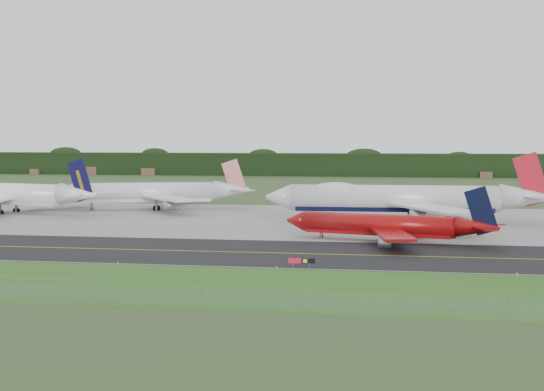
{
  "coord_description": "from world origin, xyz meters",
  "views": [
    {
      "loc": [
        16.75,
        -136.29,
        20.55
      ],
      "look_at": [
        -8.36,
        22.0,
        8.29
      ],
      "focal_mm": 50.0,
      "sensor_mm": 36.0,
      "label": 1
    }
  ],
  "objects_px": {
    "jet_ba_747": "(404,199)",
    "jet_red_737": "(389,226)",
    "jet_star_tail": "(156,193)",
    "taxiway_sign": "(302,261)",
    "jet_navy_gold": "(8,195)"
  },
  "relations": [
    {
      "from": "jet_ba_747",
      "to": "jet_red_737",
      "type": "height_order",
      "value": "jet_ba_747"
    },
    {
      "from": "jet_star_tail",
      "to": "taxiway_sign",
      "type": "xyz_separation_m",
      "value": [
        52.53,
        -88.98,
        -3.82
      ]
    },
    {
      "from": "jet_navy_gold",
      "to": "jet_star_tail",
      "type": "height_order",
      "value": "jet_navy_gold"
    },
    {
      "from": "jet_ba_747",
      "to": "jet_red_737",
      "type": "relative_size",
      "value": 1.62
    },
    {
      "from": "jet_navy_gold",
      "to": "jet_star_tail",
      "type": "relative_size",
      "value": 1.09
    },
    {
      "from": "jet_ba_747",
      "to": "taxiway_sign",
      "type": "distance_m",
      "value": 67.34
    },
    {
      "from": "jet_red_737",
      "to": "jet_navy_gold",
      "type": "relative_size",
      "value": 0.72
    },
    {
      "from": "jet_star_tail",
      "to": "taxiway_sign",
      "type": "height_order",
      "value": "jet_star_tail"
    },
    {
      "from": "jet_ba_747",
      "to": "jet_red_737",
      "type": "xyz_separation_m",
      "value": [
        -3.4,
        -33.28,
        -2.69
      ]
    },
    {
      "from": "jet_red_737",
      "to": "taxiway_sign",
      "type": "relative_size",
      "value": 9.94
    },
    {
      "from": "jet_ba_747",
      "to": "jet_navy_gold",
      "type": "relative_size",
      "value": 1.17
    },
    {
      "from": "jet_ba_747",
      "to": "taxiway_sign",
      "type": "height_order",
      "value": "jet_ba_747"
    },
    {
      "from": "jet_ba_747",
      "to": "taxiway_sign",
      "type": "bearing_deg",
      "value": -104.65
    },
    {
      "from": "jet_red_737",
      "to": "jet_navy_gold",
      "type": "xyz_separation_m",
      "value": [
        -103.23,
        42.1,
        1.82
      ]
    },
    {
      "from": "jet_ba_747",
      "to": "jet_star_tail",
      "type": "xyz_separation_m",
      "value": [
        -69.51,
        24.0,
        -1.07
      ]
    }
  ]
}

